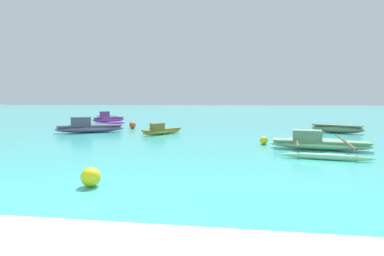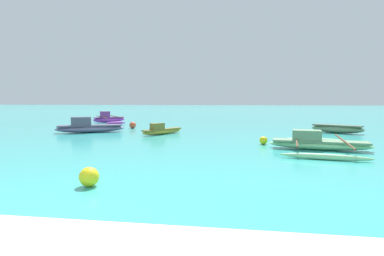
{
  "view_description": "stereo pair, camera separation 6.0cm",
  "coord_description": "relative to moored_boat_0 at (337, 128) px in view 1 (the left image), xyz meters",
  "views": [
    {
      "loc": [
        2.49,
        -3.06,
        1.9
      ],
      "look_at": [
        -0.01,
        14.69,
        0.25
      ],
      "focal_mm": 28.0,
      "sensor_mm": 36.0,
      "label": 1
    },
    {
      "loc": [
        2.55,
        -3.05,
        1.9
      ],
      "look_at": [
        -0.01,
        14.69,
        0.25
      ],
      "focal_mm": 28.0,
      "sensor_mm": 36.0,
      "label": 2
    }
  ],
  "objects": [
    {
      "name": "moored_boat_0",
      "position": [
        0.0,
        0.0,
        0.0
      ],
      "size": [
        2.83,
        2.08,
        0.48
      ],
      "rotation": [
        0.0,
        0.0,
        -0.53
      ],
      "color": "gray",
      "rests_on": "ground_plane"
    },
    {
      "name": "mooring_buoy_1",
      "position": [
        -9.1,
        -12.35,
        -0.05
      ],
      "size": [
        0.43,
        0.43,
        0.43
      ],
      "color": "yellow",
      "rests_on": "ground_plane"
    },
    {
      "name": "mooring_buoy_0",
      "position": [
        -12.85,
        1.14,
        -0.04
      ],
      "size": [
        0.45,
        0.45,
        0.45
      ],
      "color": "#E54C2D",
      "rests_on": "ground_plane"
    },
    {
      "name": "moored_boat_4",
      "position": [
        -16.89,
        6.35,
        0.05
      ],
      "size": [
        4.03,
        4.59,
        0.96
      ],
      "rotation": [
        0.0,
        0.0,
        0.65
      ],
      "color": "#CC42CB",
      "rests_on": "ground_plane"
    },
    {
      "name": "moored_boat_2",
      "position": [
        -10.03,
        -2.1,
        -0.04
      ],
      "size": [
        2.01,
        2.53,
        0.65
      ],
      "rotation": [
        0.0,
        0.0,
        0.94
      ],
      "color": "gold",
      "rests_on": "ground_plane"
    },
    {
      "name": "moored_boat_3",
      "position": [
        -14.55,
        -1.77,
        0.06
      ],
      "size": [
        3.89,
        2.41,
        0.93
      ],
      "rotation": [
        0.0,
        0.0,
        0.44
      ],
      "color": "gray",
      "rests_on": "ground_plane"
    },
    {
      "name": "moored_boat_1",
      "position": [
        -2.74,
        -6.36,
        -0.02
      ],
      "size": [
        3.85,
        4.88,
        0.75
      ],
      "rotation": [
        0.0,
        0.0,
        -0.17
      ],
      "color": "#A3E69F",
      "rests_on": "ground_plane"
    },
    {
      "name": "mooring_buoy_2",
      "position": [
        -4.69,
        -5.28,
        -0.09
      ],
      "size": [
        0.35,
        0.35,
        0.35
      ],
      "color": "yellow",
      "rests_on": "ground_plane"
    }
  ]
}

